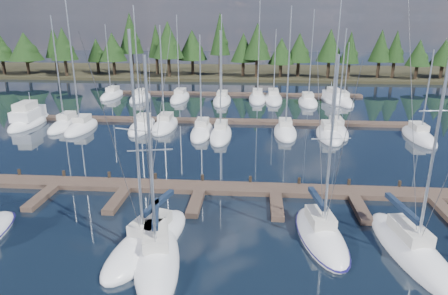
# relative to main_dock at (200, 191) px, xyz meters

# --- Properties ---
(ground) EXTENTS (260.00, 260.00, 0.00)m
(ground) POSITION_rel_main_dock_xyz_m (0.00, 12.64, -0.20)
(ground) COLOR black
(ground) RESTS_ON ground
(far_shore) EXTENTS (220.00, 30.00, 0.60)m
(far_shore) POSITION_rel_main_dock_xyz_m (0.00, 72.64, 0.10)
(far_shore) COLOR #2B2818
(far_shore) RESTS_ON ground
(main_dock) EXTENTS (44.00, 6.13, 0.90)m
(main_dock) POSITION_rel_main_dock_xyz_m (0.00, 0.00, 0.00)
(main_dock) COLOR #4A392E
(main_dock) RESTS_ON ground
(back_docks) EXTENTS (50.00, 21.80, 0.40)m
(back_docks) POSITION_rel_main_dock_xyz_m (0.00, 32.23, -0.00)
(back_docks) COLOR #4A392E
(back_docks) RESTS_ON ground
(front_sailboat_2) EXTENTS (5.17, 9.19, 13.62)m
(front_sailboat_2) POSITION_rel_main_dock_xyz_m (-2.10, -7.96, 0.08)
(front_sailboat_2) COLOR white
(front_sailboat_2) RESTS_ON ground
(front_sailboat_3) EXTENTS (4.44, 9.27, 12.48)m
(front_sailboat_3) POSITION_rel_main_dock_xyz_m (-1.19, -9.43, 0.08)
(front_sailboat_3) COLOR white
(front_sailboat_3) RESTS_ON ground
(front_sailboat_4) EXTENTS (3.77, 8.09, 12.30)m
(front_sailboat_4) POSITION_rel_main_dock_xyz_m (8.58, -6.35, 0.08)
(front_sailboat_4) COLOR white
(front_sailboat_4) RESTS_ON ground
(front_sailboat_5) EXTENTS (4.05, 9.69, 16.00)m
(front_sailboat_5) POSITION_rel_main_dock_xyz_m (13.67, -7.62, 0.10)
(front_sailboat_5) COLOR white
(front_sailboat_5) RESTS_ON ground
(back_sailboat_rows) EXTENTS (47.23, 32.64, 16.91)m
(back_sailboat_rows) POSITION_rel_main_dock_xyz_m (0.05, 28.02, 0.06)
(back_sailboat_rows) COLOR white
(back_sailboat_rows) RESTS_ON ground
(motor_yacht_left) EXTENTS (3.96, 9.98, 4.89)m
(motor_yacht_left) POSITION_rel_main_dock_xyz_m (-25.50, 19.93, 0.33)
(motor_yacht_left) COLOR white
(motor_yacht_left) RESTS_ON ground
(motor_yacht_right) EXTENTS (4.17, 8.21, 3.91)m
(motor_yacht_right) POSITION_rel_main_dock_xyz_m (17.03, 38.07, 0.24)
(motor_yacht_right) COLOR white
(motor_yacht_right) RESTS_ON ground
(tree_line) EXTENTS (185.74, 11.79, 14.00)m
(tree_line) POSITION_rel_main_dock_xyz_m (0.08, 62.75, 7.27)
(tree_line) COLOR black
(tree_line) RESTS_ON far_shore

